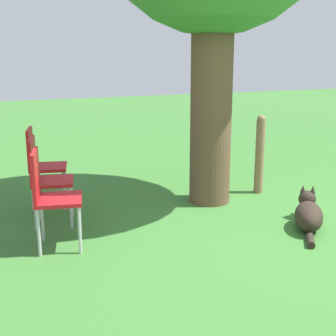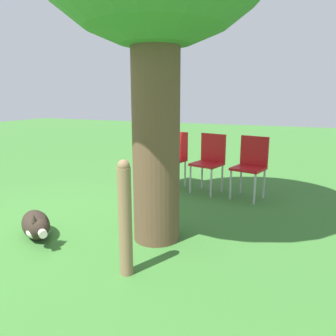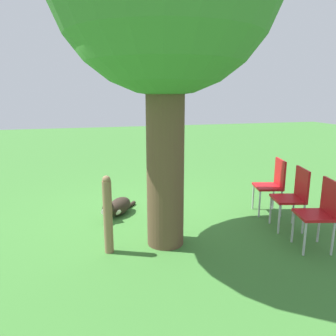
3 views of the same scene
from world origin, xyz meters
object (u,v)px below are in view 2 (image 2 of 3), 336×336
dog (36,225)px  red_chair_1 (210,159)px  fence_post (125,218)px  red_chair_0 (173,155)px  red_chair_2 (251,163)px

dog → red_chair_1: (-2.50, 1.22, 0.40)m
fence_post → red_chair_1: bearing=-178.8°
red_chair_0 → red_chair_1: 0.67m
fence_post → red_chair_1: fence_post is taller
fence_post → red_chair_0: 2.91m
fence_post → red_chair_1: 2.75m
fence_post → red_chair_0: (-2.82, -0.73, 0.03)m
fence_post → red_chair_0: bearing=-165.6°
red_chair_1 → red_chair_2: (0.07, 0.67, 0.00)m
dog → fence_post: bearing=25.5°
red_chair_0 → red_chair_1: same height
dog → red_chair_2: size_ratio=0.93×
red_chair_2 → red_chair_0: bearing=-82.2°
red_chair_1 → red_chair_0: bearing=-82.2°
dog → red_chair_2: 3.11m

